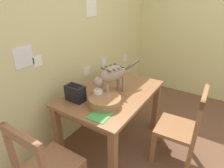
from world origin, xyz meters
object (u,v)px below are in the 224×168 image
dining_table (112,99)px  wicker_basket (105,101)px  book_stack (113,76)px  toaster (75,93)px  wooden_chair_near (181,128)px  saucer_bowl (98,99)px  magazine (102,114)px  coffee_mug (98,94)px  cat (112,75)px  wooden_chair_far (47,168)px

dining_table → wicker_basket: bearing=-162.2°
dining_table → book_stack: size_ratio=6.11×
toaster → wooden_chair_near: size_ratio=0.22×
saucer_bowl → magazine: 0.27m
coffee_mug → toaster: toaster is taller
coffee_mug → book_stack: coffee_mug is taller
dining_table → cat: size_ratio=1.79×
book_stack → toaster: 0.72m
wooden_chair_near → cat: bearing=101.3°
coffee_mug → wicker_basket: (-0.04, -0.11, -0.03)m
coffee_mug → book_stack: size_ratio=0.70×
book_stack → wooden_chair_far: wooden_chair_far is taller
cat → wooden_chair_far: 1.07m
dining_table → book_stack: book_stack is taller
cat → coffee_mug: size_ratio=4.85×
wooden_chair_near → toaster: bearing=114.1°
dining_table → cat: cat is taller
cat → wooden_chair_far: cat is taller
book_stack → cat: bearing=-148.9°
toaster → wooden_chair_near: wooden_chair_near is taller
dining_table → magazine: (-0.43, -0.16, 0.10)m
wicker_basket → wooden_chair_near: wooden_chair_near is taller
cat → book_stack: size_ratio=3.40×
coffee_mug → wooden_chair_far: (-0.75, -0.01, -0.36)m
dining_table → magazine: magazine is taller
dining_table → wooden_chair_near: bearing=-79.6°
coffee_mug → wooden_chair_near: bearing=-65.0°
magazine → wooden_chair_far: (-0.55, 0.17, -0.28)m
book_stack → toaster: toaster is taller
saucer_bowl → book_stack: size_ratio=0.95×
cat → magazine: bearing=123.0°
wooden_chair_near → wooden_chair_far: same height
magazine → wooden_chair_far: 0.64m
book_stack → saucer_bowl: bearing=-162.2°
dining_table → book_stack: (0.35, 0.21, 0.12)m
dining_table → book_stack: bearing=30.9°
cat → magazine: (-0.39, -0.13, -0.23)m
saucer_bowl → dining_table: bearing=-5.2°
dining_table → wooden_chair_far: bearing=179.3°
coffee_mug → toaster: size_ratio=0.69×
magazine → wooden_chair_near: wooden_chair_near is taller
wooden_chair_far → coffee_mug: bearing=90.5°
wicker_basket → wooden_chair_far: size_ratio=0.36×
book_stack → wicker_basket: 0.70m
cat → book_stack: (0.40, 0.24, -0.21)m
magazine → cat: bearing=16.1°
book_stack → wooden_chair_near: size_ratio=0.21×
coffee_mug → book_stack: (0.59, 0.19, -0.05)m
wicker_basket → wooden_chair_far: wooden_chair_far is taller
coffee_mug → magazine: size_ratio=0.55×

